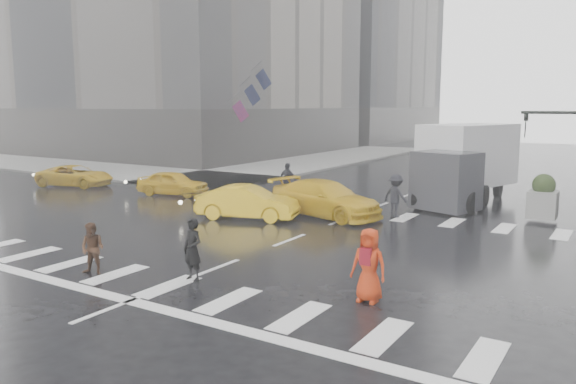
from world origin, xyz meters
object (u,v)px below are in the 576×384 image
Objects in this scene: pedestrian_orange at (369,265)px; box_truck at (462,162)px; taxi_mid at (248,202)px; taxi_front at (173,183)px; pedestrian_brown at (93,249)px.

pedestrian_orange is 0.25× the size of box_truck.
taxi_mid is 10.85m from box_truck.
taxi_front is at bearing 50.12° from taxi_mid.
pedestrian_orange is at bearing -65.18° from box_truck.
pedestrian_brown is 13.97m from taxi_front.
pedestrian_brown is at bearing 169.12° from taxi_mid.
pedestrian_brown is 0.35× the size of taxi_mid.
pedestrian_brown is 0.21× the size of box_truck.
box_truck is at bearing -53.68° from taxi_mid.
taxi_front is at bearing 146.37° from pedestrian_orange.
pedestrian_orange is at bearing -2.46° from pedestrian_brown.
taxi_mid is at bearing 140.11° from pedestrian_orange.
box_truck is at bearing -80.48° from taxi_front.
taxi_front is (-7.91, 11.52, -0.09)m from pedestrian_brown.
box_truck is (-1.88, 15.12, 1.11)m from pedestrian_orange.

